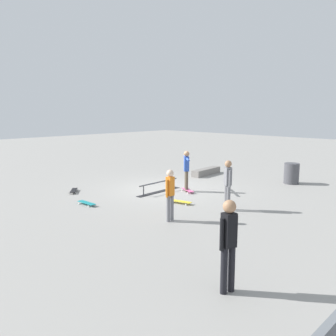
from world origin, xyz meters
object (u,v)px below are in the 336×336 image
bystander_black_shirt (229,241)px  loose_skateboard_yellow (180,201)px  skate_ledge (206,172)px  bystander_orange_shirt (170,192)px  skateboard_main (188,190)px  loose_skateboard_teal (87,203)px  trash_bin (291,173)px  bystander_grey_shirt (228,182)px  loose_skateboard_black (74,190)px  skater_main (186,168)px  grind_rail (159,187)px

bystander_black_shirt → loose_skateboard_yellow: (-3.83, -4.61, -0.86)m
skate_ledge → bystander_orange_shirt: (6.53, 3.86, 0.69)m
skate_ledge → skateboard_main: 3.87m
bystander_orange_shirt → skateboard_main: bearing=-149.3°
skateboard_main → loose_skateboard_teal: bearing=-80.9°
loose_skateboard_teal → trash_bin: trash_bin is taller
skateboard_main → bystander_black_shirt: 7.76m
bystander_grey_shirt → bystander_black_shirt: size_ratio=0.96×
skate_ledge → loose_skateboard_teal: 7.27m
skate_ledge → bystander_black_shirt: 11.47m
skate_ledge → skateboard_main: bearing=27.8°
loose_skateboard_yellow → loose_skateboard_black: 4.40m
loose_skateboard_yellow → loose_skateboard_black: same height
skateboard_main → trash_bin: bearing=89.6°
loose_skateboard_yellow → skateboard_main: bearing=110.5°
skateboard_main → skater_main: bearing=-170.6°
skateboard_main → grind_rail: bearing=-109.3°
bystander_black_shirt → loose_skateboard_yellow: bearing=65.5°
loose_skateboard_black → bystander_black_shirt: bearing=24.7°
bystander_grey_shirt → loose_skateboard_yellow: 1.85m
bystander_grey_shirt → skate_ledge: bearing=164.3°
bystander_grey_shirt → skateboard_main: bearing=-172.1°
grind_rail → skate_ledge: bearing=-169.9°
bystander_grey_shirt → loose_skateboard_black: bystander_grey_shirt is taller
grind_rail → skateboard_main: grind_rail is taller
bystander_black_shirt → loose_skateboard_yellow: bystander_black_shirt is taller
skateboard_main → bystander_grey_shirt: bearing=3.8°
bystander_black_shirt → loose_skateboard_black: bystander_black_shirt is taller
loose_skateboard_teal → skateboard_main: bearing=71.8°
grind_rail → bystander_black_shirt: (4.52, 6.38, 0.76)m
loose_skateboard_yellow → trash_bin: 5.95m
bystander_black_shirt → loose_skateboard_teal: bystander_black_shirt is taller
skateboard_main → bystander_orange_shirt: size_ratio=0.54×
skate_ledge → bystander_orange_shirt: bearing=30.6°
bystander_grey_shirt → trash_bin: size_ratio=1.80×
bystander_orange_shirt → skater_main: bearing=-148.3°
grind_rail → skate_ledge: grind_rail is taller
grind_rail → trash_bin: bearing=147.0°
trash_bin → skater_main: bearing=-27.4°
loose_skateboard_yellow → loose_skateboard_teal: (2.33, -2.12, 0.00)m
bystander_orange_shirt → loose_skateboard_black: 5.23m
skater_main → loose_skateboard_teal: bearing=-64.0°
bystander_black_shirt → bystander_orange_shirt: bearing=73.2°
bystander_black_shirt → loose_skateboard_black: 9.01m
grind_rail → loose_skateboard_black: grind_rail is taller
loose_skateboard_teal → trash_bin: bearing=66.6°
bystander_orange_shirt → trash_bin: 7.46m
trash_bin → bystander_grey_shirt: bearing=4.7°
skate_ledge → loose_skateboard_yellow: size_ratio=2.38×
bystander_black_shirt → trash_bin: (-9.65, -3.46, -0.49)m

